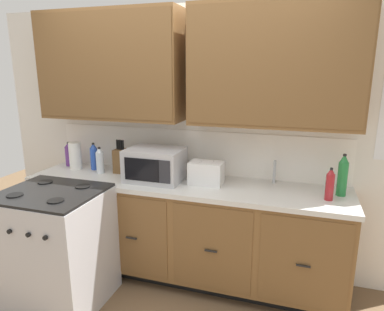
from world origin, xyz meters
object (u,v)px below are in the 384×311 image
bottle_red (330,184)px  bottle_green (343,175)px  paper_towel_roll (75,156)px  toaster (206,173)px  microwave (155,165)px  bottle_clear (100,160)px  stove_range (56,247)px  knife_block (121,160)px  bottle_blue (94,157)px  bottle_violet (69,154)px

bottle_red → bottle_green: size_ratio=0.75×
paper_towel_roll → toaster: bearing=-2.3°
paper_towel_roll → bottle_green: bottle_green is taller
microwave → bottle_green: size_ratio=1.46×
microwave → bottle_clear: 0.58m
toaster → microwave: bearing=-175.2°
stove_range → bottle_green: bearing=18.3°
paper_towel_roll → bottle_red: (2.30, -0.13, -0.01)m
toaster → knife_block: 0.85m
toaster → knife_block: bearing=174.1°
bottle_blue → bottle_green: (2.20, -0.04, 0.03)m
knife_block → bottle_blue: 0.30m
bottle_red → bottle_clear: 1.99m
bottle_red → bottle_clear: same height
bottle_green → knife_block: bearing=178.9°
toaster → bottle_clear: bottle_clear is taller
paper_towel_roll → bottle_clear: (0.31, -0.05, -0.01)m
stove_range → bottle_blue: (-0.09, 0.74, 0.56)m
stove_range → microwave: bearing=45.3°
toaster → bottle_red: bearing=-4.7°
stove_range → knife_block: size_ratio=3.06×
bottle_red → bottle_violet: (-2.43, 0.21, -0.00)m
microwave → bottle_red: bearing=-1.7°
microwave → bottle_blue: microwave is taller
bottle_violet → bottle_red: bearing=-5.0°
stove_range → bottle_red: size_ratio=3.84×
bottle_red → bottle_clear: size_ratio=1.00×
bottle_blue → bottle_violet: bottle_blue is taller
toaster → stove_range: bearing=-148.4°
microwave → paper_towel_roll: size_ratio=1.85×
bottle_clear → toaster: bearing=-0.1°
microwave → bottle_green: (1.51, 0.09, 0.02)m
stove_range → bottle_blue: bottle_blue is taller
microwave → bottle_violet: size_ratio=2.00×
bottle_clear → knife_block: bearing=26.0°
microwave → toaster: microwave is taller
paper_towel_roll → bottle_red: 2.30m
paper_towel_roll → bottle_green: bearing=-0.1°
stove_range → toaster: 1.35m
bottle_green → bottle_blue: bearing=179.0°
bottle_red → bottle_green: 0.16m
stove_range → bottle_violet: 1.04m
toaster → knife_block: (-0.85, 0.09, 0.02)m
stove_range → bottle_green: 2.30m
bottle_clear → microwave: bearing=-4.0°
microwave → toaster: (0.45, 0.04, -0.04)m
bottle_red → bottle_clear: (-1.99, 0.08, -0.00)m
bottle_clear → bottle_green: bottle_green is taller
microwave → stove_range: bearing=-134.7°
microwave → knife_block: (-0.40, 0.13, -0.02)m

